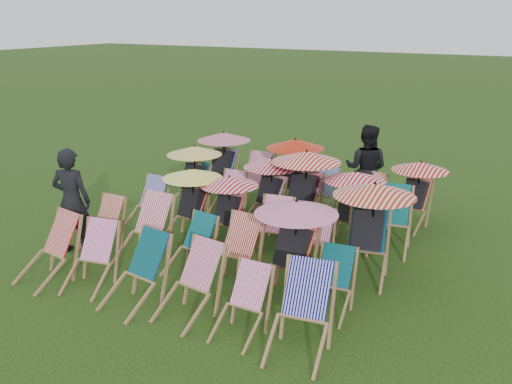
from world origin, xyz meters
The scene contains 33 objects.
ground centered at (0.00, 0.00, 0.00)m, with size 100.00×100.00×0.00m, color black.
deckchair_0 centered at (-1.93, -2.33, 0.48)m, with size 0.76×0.97×0.96m.
deckchair_1 centered at (-1.25, -2.18, 0.45)m, with size 0.73×0.91×0.90m.
deckchair_2 centered at (-0.33, -2.29, 0.48)m, with size 0.75×0.96×0.96m.
deckchair_3 centered at (0.46, -2.18, 0.47)m, with size 0.73×0.94×0.94m.
deckchair_4 centered at (1.28, -2.23, 0.41)m, with size 0.55×0.77×0.83m.
deckchair_5 centered at (2.06, -2.24, 0.50)m, with size 0.79×1.00×1.00m.
deckchair_6 centered at (-2.11, -1.07, 0.42)m, with size 0.58×0.79×0.83m.
deckchair_7 centered at (-1.20, -1.08, 0.50)m, with size 0.67×0.93×1.01m.
deckchair_8 centered at (-0.30, -1.10, 0.42)m, with size 0.67×0.85×0.85m.
deckchair_9 centered at (0.47, -1.12, 0.48)m, with size 0.69×0.92×0.96m.
deckchair_10 centered at (1.31, -1.03, 0.71)m, with size 1.14×1.21×1.35m.
deckchair_11 centered at (2.00, -1.19, 0.41)m, with size 0.60×0.79×0.82m.
deckchair_12 centered at (-2.10, 0.05, 0.45)m, with size 0.61×0.84×0.89m.
deckchair_13 centered at (-1.14, 0.03, 0.65)m, with size 1.03×1.09×1.22m.
deckchair_14 centered at (-0.44, 0.11, 0.62)m, with size 0.98×1.03×1.17m.
deckchair_15 centered at (0.46, 0.07, 0.45)m, with size 0.71×0.90×0.89m.
deckchair_16 centered at (1.24, -0.02, 0.43)m, with size 0.68×0.86×0.86m.
deckchair_17 centered at (2.06, 0.05, 0.75)m, with size 1.20×1.30×1.42m.
deckchair_18 centered at (-1.99, 1.27, 0.67)m, with size 1.08×1.14×1.28m.
deckchair_19 centered at (-1.14, 1.24, 0.42)m, with size 0.57×0.79×0.85m.
deckchair_20 centered at (-0.30, 1.31, 0.65)m, with size 1.03×1.11×1.23m.
deckchair_21 centered at (0.40, 1.27, 0.77)m, with size 1.22×1.28×1.45m.
deckchair_22 centered at (1.33, 1.22, 0.65)m, with size 1.03×1.08×1.22m.
deckchair_23 centered at (2.05, 1.23, 0.51)m, with size 0.82×1.03×1.01m.
deckchair_24 centered at (-2.03, 2.41, 0.71)m, with size 1.13×1.17×1.34m.
deckchair_25 centered at (-1.15, 2.27, 0.49)m, with size 0.66×0.92×0.99m.
deckchair_26 centered at (-0.35, 2.40, 0.72)m, with size 1.16×1.20×1.37m.
deckchair_27 centered at (0.32, 2.33, 0.43)m, with size 0.66×0.85×0.86m.
deckchair_28 centered at (1.24, 2.27, 0.45)m, with size 0.72×0.90×0.89m.
deckchair_29 centered at (2.10, 2.47, 0.64)m, with size 1.02×1.08×1.21m.
person_left centered at (-2.41, -1.37, 0.87)m, with size 0.63×0.42×1.74m, color black.
person_rear centered at (1.05, 2.88, 0.86)m, with size 0.84×0.65×1.73m, color black.
Camera 1 is at (4.43, -7.47, 3.75)m, focal length 40.00 mm.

